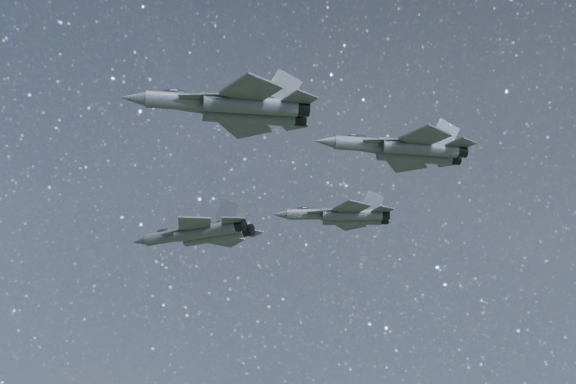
# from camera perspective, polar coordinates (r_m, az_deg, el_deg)

# --- Properties ---
(jet_lead) EXTENTS (17.61, 12.16, 4.42)m
(jet_lead) POSITION_cam_1_polar(r_m,az_deg,el_deg) (98.26, -6.22, -2.90)
(jet_lead) COLOR #393D47
(jet_left) EXTENTS (15.39, 10.46, 3.87)m
(jet_left) POSITION_cam_1_polar(r_m,az_deg,el_deg) (99.76, 3.88, -1.68)
(jet_left) COLOR #393D47
(jet_right) EXTENTS (16.05, 10.58, 4.11)m
(jet_right) POSITION_cam_1_polar(r_m,az_deg,el_deg) (66.93, -3.82, 6.07)
(jet_right) COLOR #393D47
(jet_slot) EXTENTS (16.09, 10.55, 4.14)m
(jet_slot) POSITION_cam_1_polar(r_m,az_deg,el_deg) (82.76, 8.31, 3.05)
(jet_slot) COLOR #393D47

